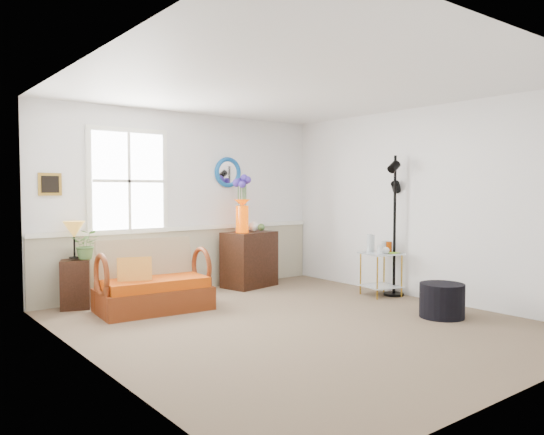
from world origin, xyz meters
TOP-DOWN VIEW (x-y plane):
  - floor at (0.00, 0.00)m, footprint 4.50×5.00m
  - ceiling at (0.00, 0.00)m, footprint 4.50×5.00m
  - walls at (0.00, 0.00)m, footprint 4.51×5.01m
  - wainscot at (0.00, 2.48)m, footprint 4.46×0.02m
  - chair_rail at (0.00, 2.47)m, footprint 4.46×0.04m
  - window at (-0.90, 2.47)m, footprint 1.14×0.06m
  - picture at (-1.92, 2.48)m, footprint 0.28×0.03m
  - mirror at (0.70, 2.48)m, footprint 0.47×0.07m
  - loveseat at (-0.97, 1.58)m, footprint 1.38×0.86m
  - throw_pillow at (-1.23, 1.55)m, footprint 0.41×0.22m
  - lamp_stand at (-1.69, 2.30)m, footprint 0.44×0.44m
  - table_lamp at (-1.69, 2.31)m, footprint 0.30×0.30m
  - potted_plant at (-1.56, 2.25)m, footprint 0.48×0.49m
  - cabinet at (0.89, 2.18)m, footprint 0.87×0.65m
  - flower_vase at (0.75, 2.15)m, footprint 0.34×0.34m
  - side_table at (1.93, 0.47)m, footprint 0.58×0.58m
  - tabletop_items at (1.97, 0.50)m, footprint 0.43×0.43m
  - floor_lamp at (2.10, 0.38)m, footprint 0.28×0.28m
  - ottoman at (1.52, -0.80)m, footprint 0.67×0.67m

SIDE VIEW (x-z plane):
  - floor at x=0.00m, z-range -0.01..0.01m
  - ottoman at x=1.52m, z-range 0.00..0.39m
  - side_table at x=1.93m, z-range 0.00..0.61m
  - lamp_stand at x=-1.69m, z-range 0.00..0.61m
  - cabinet at x=0.89m, z-range 0.00..0.84m
  - loveseat at x=-0.97m, z-range 0.00..0.86m
  - wainscot at x=0.00m, z-range 0.00..0.90m
  - throw_pillow at x=-1.23m, z-range 0.28..0.68m
  - tabletop_items at x=1.97m, z-range 0.61..0.86m
  - potted_plant at x=-1.56m, z-range 0.61..0.90m
  - table_lamp at x=-1.69m, z-range 0.61..1.09m
  - chair_rail at x=0.00m, z-range 0.89..0.95m
  - floor_lamp at x=2.10m, z-range 0.00..1.96m
  - flower_vase at x=0.75m, z-range 0.84..1.68m
  - walls at x=0.00m, z-range 0.00..2.60m
  - picture at x=-1.92m, z-range 1.41..1.69m
  - window at x=-0.90m, z-range 0.88..2.32m
  - mirror at x=0.70m, z-range 1.51..1.99m
  - ceiling at x=0.00m, z-range 2.60..2.60m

